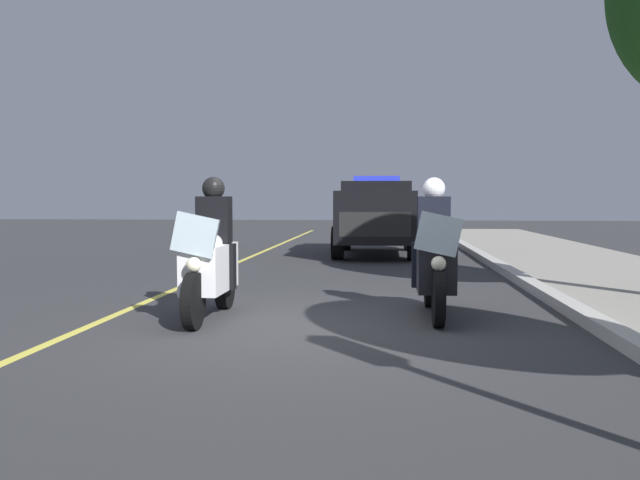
{
  "coord_description": "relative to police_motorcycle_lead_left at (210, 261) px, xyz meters",
  "views": [
    {
      "loc": [
        7.78,
        0.86,
        1.44
      ],
      "look_at": [
        -1.37,
        0.0,
        0.9
      ],
      "focal_mm": 38.63,
      "sensor_mm": 36.0,
      "label": 1
    }
  ],
  "objects": [
    {
      "name": "ground_plane",
      "position": [
        0.35,
        1.24,
        -0.7
      ],
      "size": [
        80.0,
        80.0,
        0.0
      ],
      "primitive_type": "plane",
      "color": "#333335"
    },
    {
      "name": "curb_strip",
      "position": [
        0.35,
        4.44,
        -0.62
      ],
      "size": [
        48.0,
        0.24,
        0.15
      ],
      "primitive_type": "cube",
      "color": "#B7B5AD",
      "rests_on": "ground"
    },
    {
      "name": "lane_stripe_center",
      "position": [
        0.35,
        -1.24,
        -0.7
      ],
      "size": [
        48.0,
        0.12,
        0.01
      ],
      "primitive_type": "cube",
      "color": "#E0D14C",
      "rests_on": "ground"
    },
    {
      "name": "police_motorcycle_lead_right",
      "position": [
        -0.42,
        2.71,
        0.0
      ],
      "size": [
        2.14,
        0.56,
        1.72
      ],
      "color": "black",
      "rests_on": "ground"
    },
    {
      "name": "police_motorcycle_lead_left",
      "position": [
        0.0,
        0.0,
        0.0
      ],
      "size": [
        2.14,
        0.56,
        1.72
      ],
      "color": "black",
      "rests_on": "ground"
    },
    {
      "name": "police_suv",
      "position": [
        -9.84,
        1.89,
        0.37
      ],
      "size": [
        4.92,
        2.09,
        2.05
      ],
      "color": "black",
      "rests_on": "ground"
    }
  ]
}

